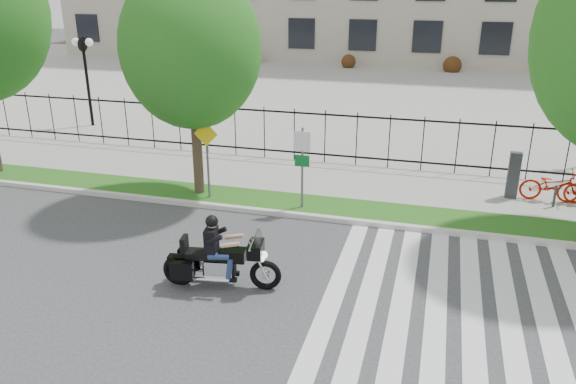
# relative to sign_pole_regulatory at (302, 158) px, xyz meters

# --- Properties ---
(ground) EXTENTS (120.00, 120.00, 0.00)m
(ground) POSITION_rel_sign_pole_regulatory_xyz_m (-0.28, -4.58, -1.74)
(ground) COLOR #363538
(ground) RESTS_ON ground
(curb) EXTENTS (60.00, 0.20, 0.15)m
(curb) POSITION_rel_sign_pole_regulatory_xyz_m (-0.28, -0.48, -1.66)
(curb) COLOR beige
(curb) RESTS_ON ground
(grass_verge) EXTENTS (60.00, 1.50, 0.15)m
(grass_verge) POSITION_rel_sign_pole_regulatory_xyz_m (-0.28, 0.37, -1.66)
(grass_verge) COLOR #205916
(grass_verge) RESTS_ON ground
(sidewalk) EXTENTS (60.00, 3.50, 0.15)m
(sidewalk) POSITION_rel_sign_pole_regulatory_xyz_m (-0.28, 2.87, -1.66)
(sidewalk) COLOR gray
(sidewalk) RESTS_ON ground
(plaza) EXTENTS (80.00, 34.00, 0.10)m
(plaza) POSITION_rel_sign_pole_regulatory_xyz_m (-0.28, 20.42, -1.69)
(plaza) COLOR gray
(plaza) RESTS_ON ground
(crosswalk_stripes) EXTENTS (5.70, 8.00, 0.01)m
(crosswalk_stripes) POSITION_rel_sign_pole_regulatory_xyz_m (4.54, -4.58, -1.73)
(crosswalk_stripes) COLOR silver
(crosswalk_stripes) RESTS_ON ground
(iron_fence) EXTENTS (30.00, 0.06, 2.00)m
(iron_fence) POSITION_rel_sign_pole_regulatory_xyz_m (-0.28, 4.62, -0.59)
(iron_fence) COLOR black
(iron_fence) RESTS_ON sidewalk
(lamp_post_left) EXTENTS (1.06, 0.70, 4.25)m
(lamp_post_left) POSITION_rel_sign_pole_regulatory_xyz_m (-12.28, 7.42, 1.47)
(lamp_post_left) COLOR black
(lamp_post_left) RESTS_ON ground
(street_tree_1) EXTENTS (4.27, 4.27, 7.09)m
(street_tree_1) POSITION_rel_sign_pole_regulatory_xyz_m (-3.57, 0.37, 3.03)
(street_tree_1) COLOR #3D2E21
(street_tree_1) RESTS_ON grass_verge
(sign_pole_regulatory) EXTENTS (0.50, 0.09, 2.50)m
(sign_pole_regulatory) POSITION_rel_sign_pole_regulatory_xyz_m (0.00, 0.00, 0.00)
(sign_pole_regulatory) COLOR #59595B
(sign_pole_regulatory) RESTS_ON grass_verge
(sign_pole_warning) EXTENTS (0.78, 0.09, 2.49)m
(sign_pole_warning) POSITION_rel_sign_pole_regulatory_xyz_m (-3.06, 0.00, 0.00)
(sign_pole_warning) COLOR #59595B
(sign_pole_warning) RESTS_ON grass_verge
(motorcycle_rider) EXTENTS (2.78, 1.01, 2.16)m
(motorcycle_rider) POSITION_rel_sign_pole_regulatory_xyz_m (-0.70, -4.84, -1.02)
(motorcycle_rider) COLOR black
(motorcycle_rider) RESTS_ON ground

